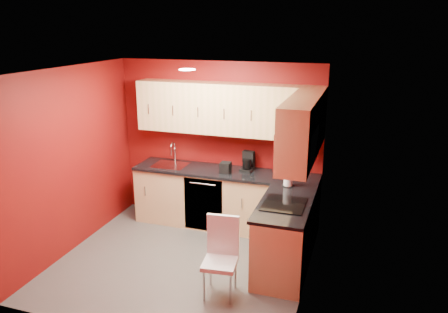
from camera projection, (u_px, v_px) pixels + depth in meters
The scene contains 21 objects.
floor at pixel (183, 262), 5.78m from camera, with size 3.20×3.20×0.00m, color #454340.
ceiling at pixel (177, 71), 5.05m from camera, with size 3.20×3.20×0.00m, color white.
wall_back at pixel (219, 143), 6.78m from camera, with size 3.20×3.20×0.00m, color #650D09.
wall_front at pixel (115, 223), 4.05m from camera, with size 3.20×3.20×0.00m, color #650D09.
wall_left at pixel (71, 161), 5.89m from camera, with size 3.00×3.00×0.00m, color #650D09.
wall_right at pixel (310, 187), 4.94m from camera, with size 3.00×3.00×0.00m, color #650D09.
base_cabinets_back at pixel (225, 200), 6.69m from camera, with size 2.80×0.60×0.87m, color tan.
base_cabinets_right at pixel (285, 238), 5.49m from camera, with size 0.60×1.30×0.87m, color tan.
countertop_back at pixel (225, 172), 6.54m from camera, with size 2.80×0.63×0.04m, color black.
countertop_right at pixel (285, 205), 5.35m from camera, with size 0.63×1.27×0.04m, color black.
upper_cabinets_back at pixel (228, 109), 6.39m from camera, with size 2.80×0.35×0.75m, color #DBB47C.
upper_cabinets_right at pixel (303, 123), 5.21m from camera, with size 0.35×1.55×0.75m.
microwave at pixel (296, 146), 5.06m from camera, with size 0.42×0.76×0.42m.
cooktop at pixel (284, 204), 5.32m from camera, with size 0.50×0.55×0.01m, color black.
sink at pixel (171, 163), 6.81m from camera, with size 0.52×0.42×0.35m.
dishwasher_front at pixel (203, 205), 6.50m from camera, with size 0.60×0.02×0.82m, color black.
downlight at pixel (187, 70), 5.33m from camera, with size 0.20×0.20×0.01m, color white.
coffee_maker at pixel (247, 161), 6.51m from camera, with size 0.17×0.23×0.29m, color black, non-canonical shape.
napkin_holder at pixel (226, 168), 6.43m from camera, with size 0.15×0.15×0.16m, color black, non-canonical shape.
paper_towel at pixel (288, 176), 5.89m from camera, with size 0.16×0.16×0.28m, color white, non-canonical shape.
dining_chair at pixel (220, 259), 4.95m from camera, with size 0.38×0.39×0.93m, color silver, non-canonical shape.
Camera 1 is at (2.11, -4.70, 3.02)m, focal length 35.00 mm.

